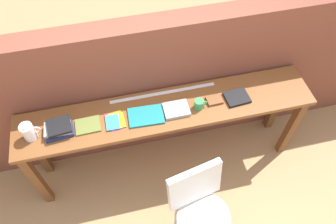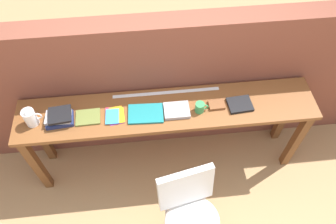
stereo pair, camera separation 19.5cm
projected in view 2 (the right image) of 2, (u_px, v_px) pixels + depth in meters
ground_plane at (171, 186)px, 3.24m from camera, size 40.00×40.00×0.00m
brick_wall_back at (164, 87)px, 3.01m from camera, size 6.00×0.20×1.51m
sideboard at (167, 118)px, 2.82m from camera, size 2.50×0.44×0.88m
chair_white_moulded at (190, 210)px, 2.56m from camera, size 0.52×0.53×0.89m
pitcher_white at (30, 117)px, 2.56m from camera, size 0.14×0.10×0.18m
book_stack_leftmost at (59, 118)px, 2.60m from camera, size 0.23×0.18×0.09m
magazine_cycling at (88, 117)px, 2.65m from camera, size 0.20×0.16×0.02m
pamphlet_pile_colourful at (115, 116)px, 2.66m from camera, size 0.16×0.19×0.01m
book_open_centre at (146, 114)px, 2.67m from camera, size 0.29×0.21×0.02m
book_grey_hardcover at (177, 110)px, 2.68m from camera, size 0.21×0.16×0.03m
mug at (200, 107)px, 2.66m from camera, size 0.11×0.08×0.09m
leather_journal_brown at (216, 105)px, 2.72m from camera, size 0.13×0.10×0.02m
book_repair_rightmost at (240, 104)px, 2.72m from camera, size 0.21×0.17×0.02m
ruler_metal_back_edge at (166, 93)px, 2.81m from camera, size 0.92×0.03×0.00m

